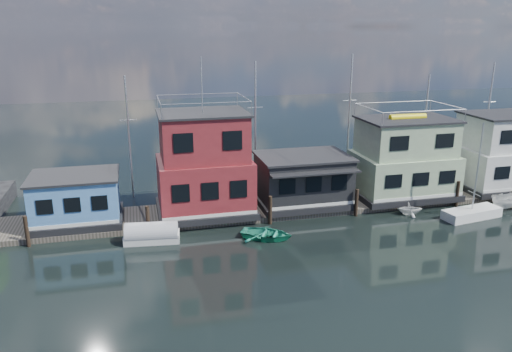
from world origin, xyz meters
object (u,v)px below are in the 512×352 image
object	(u,v)px
motorboat	(511,201)
tarp_runabout	(152,234)
dinghy_white	(410,208)
houseboat_green	(404,159)
red_kayak	(458,215)
houseboat_dark	(303,180)
day_sailer	(472,213)
dinghy_teal	(267,234)
houseboat_white	(505,153)
houseboat_red	(204,166)
houseboat_blue	(76,199)

from	to	relation	value
motorboat	tarp_runabout	size ratio (longest dim) A/B	0.95
motorboat	dinghy_white	bearing A→B (deg)	83.94
houseboat_green	tarp_runabout	size ratio (longest dim) A/B	2.16
red_kayak	motorboat	world-z (taller)	motorboat
motorboat	houseboat_dark	bearing A→B (deg)	74.40
day_sailer	dinghy_white	distance (m)	4.69
red_kayak	motorboat	size ratio (longest dim) A/B	0.71
houseboat_dark	red_kayak	bearing A→B (deg)	-23.77
red_kayak	dinghy_white	size ratio (longest dim) A/B	1.33
motorboat	dinghy_teal	bearing A→B (deg)	92.10
houseboat_white	tarp_runabout	distance (m)	31.72
motorboat	dinghy_white	world-z (taller)	motorboat
red_kayak	dinghy_teal	world-z (taller)	dinghy_teal
day_sailer	motorboat	bearing A→B (deg)	3.92
houseboat_green	dinghy_teal	xyz separation A→B (m)	(-13.47, -5.42, -3.17)
houseboat_red	dinghy_teal	size ratio (longest dim) A/B	3.25
dinghy_teal	houseboat_dark	bearing A→B (deg)	-10.24
houseboat_red	red_kayak	world-z (taller)	houseboat_red
houseboat_green	tarp_runabout	world-z (taller)	houseboat_green
houseboat_red	motorboat	world-z (taller)	houseboat_red
houseboat_red	tarp_runabout	size ratio (longest dim) A/B	3.05
dinghy_teal	motorboat	world-z (taller)	motorboat
day_sailer	tarp_runabout	bearing A→B (deg)	167.89
motorboat	tarp_runabout	bearing A→B (deg)	88.48
day_sailer	dinghy_white	xyz separation A→B (m)	(-4.33, 1.79, 0.08)
dinghy_teal	day_sailer	size ratio (longest dim) A/B	0.48
motorboat	day_sailer	world-z (taller)	day_sailer
red_kayak	motorboat	distance (m)	5.31
houseboat_green	red_kayak	xyz separation A→B (m)	(2.18, -4.94, -3.36)
tarp_runabout	red_kayak	bearing A→B (deg)	3.91
houseboat_dark	tarp_runabout	xyz separation A→B (m)	(-12.32, -3.98, -1.85)
red_kayak	houseboat_red	bearing A→B (deg)	170.38
day_sailer	tarp_runabout	xyz separation A→B (m)	(-24.41, 1.35, 0.13)
houseboat_green	houseboat_white	size ratio (longest dim) A/B	1.00
houseboat_white	day_sailer	size ratio (longest dim) A/B	1.12
houseboat_white	day_sailer	world-z (taller)	day_sailer
houseboat_blue	houseboat_green	world-z (taller)	houseboat_green
houseboat_red	houseboat_green	distance (m)	17.01
houseboat_blue	houseboat_green	distance (m)	26.53
houseboat_red	motorboat	size ratio (longest dim) A/B	3.22
houseboat_red	dinghy_teal	bearing A→B (deg)	-56.90
houseboat_green	houseboat_red	bearing A→B (deg)	-180.00
dinghy_teal	tarp_runabout	distance (m)	7.98
houseboat_red	houseboat_white	world-z (taller)	houseboat_red
houseboat_blue	houseboat_dark	world-z (taller)	houseboat_dark
houseboat_blue	tarp_runabout	bearing A→B (deg)	-37.68
red_kayak	dinghy_white	bearing A→B (deg)	162.82
day_sailer	tarp_runabout	size ratio (longest dim) A/B	1.93
houseboat_dark	day_sailer	bearing A→B (deg)	-23.79
red_kayak	tarp_runabout	xyz separation A→B (m)	(-23.50, 0.94, 0.38)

